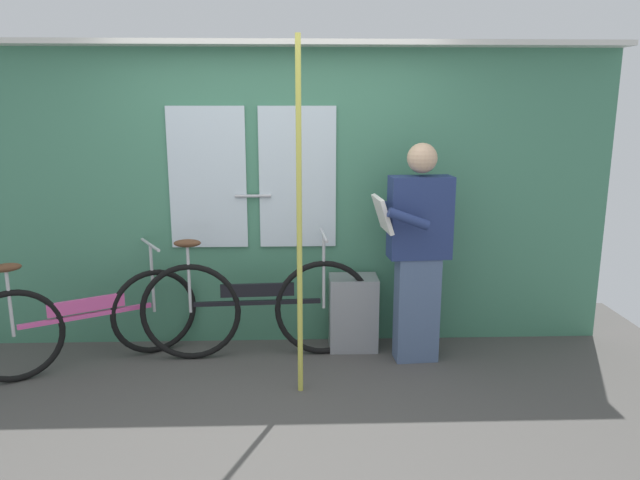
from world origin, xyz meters
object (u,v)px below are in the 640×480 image
at_px(bicycle_near_door, 257,307).
at_px(bicycle_leaning_behind, 87,320).
at_px(trash_bin_by_wall, 353,313).
at_px(passenger_reading_newspaper, 417,249).
at_px(handrail_pole, 299,223).

distance_m(bicycle_near_door, bicycle_leaning_behind, 1.25).
relative_size(bicycle_near_door, trash_bin_by_wall, 2.99).
bearing_deg(passenger_reading_newspaper, trash_bin_by_wall, -31.97).
bearing_deg(bicycle_near_door, handrail_pole, -63.79).
height_order(bicycle_leaning_behind, handrail_pole, handrail_pole).
xyz_separation_m(passenger_reading_newspaper, handrail_pole, (-0.87, -0.49, 0.30)).
height_order(passenger_reading_newspaper, trash_bin_by_wall, passenger_reading_newspaper).
distance_m(bicycle_near_door, passenger_reading_newspaper, 1.29).
distance_m(bicycle_leaning_behind, handrail_pole, 1.82).
bearing_deg(handrail_pole, trash_bin_by_wall, 59.90).
relative_size(bicycle_near_door, handrail_pole, 0.76).
distance_m(bicycle_near_door, trash_bin_by_wall, 0.77).
xyz_separation_m(bicycle_near_door, passenger_reading_newspaper, (1.20, -0.09, 0.47)).
xyz_separation_m(bicycle_near_door, trash_bin_by_wall, (0.75, 0.15, -0.10)).
bearing_deg(bicycle_near_door, bicycle_leaning_behind, -177.16).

